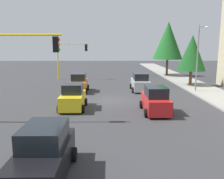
{
  "coord_description": "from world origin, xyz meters",
  "views": [
    {
      "loc": [
        20.93,
        -0.12,
        4.86
      ],
      "look_at": [
        0.88,
        0.18,
        1.2
      ],
      "focal_mm": 38.12,
      "sensor_mm": 36.0,
      "label": 1
    }
  ],
  "objects_px": {
    "tree_roadside_far": "(168,41)",
    "car_yellow": "(73,98)",
    "car_silver": "(140,83)",
    "car_orange": "(79,84)",
    "tree_roadside_mid": "(192,53)",
    "car_red": "(155,101)",
    "traffic_signal_far_right": "(70,54)",
    "car_black": "(44,154)",
    "street_lamp_curbside": "(199,51)",
    "traffic_signal_near_right": "(19,60)"
  },
  "relations": [
    {
      "from": "tree_roadside_mid",
      "to": "car_yellow",
      "type": "relative_size",
      "value": 1.72
    },
    {
      "from": "traffic_signal_near_right",
      "to": "street_lamp_curbside",
      "type": "bearing_deg",
      "value": 122.82
    },
    {
      "from": "car_black",
      "to": "car_red",
      "type": "height_order",
      "value": "same"
    },
    {
      "from": "traffic_signal_far_right",
      "to": "car_black",
      "type": "height_order",
      "value": "traffic_signal_far_right"
    },
    {
      "from": "street_lamp_curbside",
      "to": "car_black",
      "type": "distance_m",
      "value": 20.33
    },
    {
      "from": "tree_roadside_mid",
      "to": "car_black",
      "type": "relative_size",
      "value": 1.5
    },
    {
      "from": "street_lamp_curbside",
      "to": "car_red",
      "type": "distance_m",
      "value": 10.11
    },
    {
      "from": "traffic_signal_near_right",
      "to": "car_orange",
      "type": "relative_size",
      "value": 1.54
    },
    {
      "from": "traffic_signal_near_right",
      "to": "street_lamp_curbside",
      "type": "xyz_separation_m",
      "value": [
        -9.61,
        14.9,
        0.32
      ]
    },
    {
      "from": "tree_roadside_far",
      "to": "car_silver",
      "type": "height_order",
      "value": "tree_roadside_far"
    },
    {
      "from": "car_orange",
      "to": "car_black",
      "type": "distance_m",
      "value": 17.09
    },
    {
      "from": "car_black",
      "to": "street_lamp_curbside",
      "type": "bearing_deg",
      "value": 144.19
    },
    {
      "from": "car_black",
      "to": "car_silver",
      "type": "bearing_deg",
      "value": 161.44
    },
    {
      "from": "street_lamp_curbside",
      "to": "car_red",
      "type": "relative_size",
      "value": 1.77
    },
    {
      "from": "tree_roadside_mid",
      "to": "car_orange",
      "type": "distance_m",
      "value": 14.15
    },
    {
      "from": "traffic_signal_far_right",
      "to": "car_yellow",
      "type": "xyz_separation_m",
      "value": [
        16.69,
        2.74,
        -2.92
      ]
    },
    {
      "from": "street_lamp_curbside",
      "to": "car_yellow",
      "type": "height_order",
      "value": "street_lamp_curbside"
    },
    {
      "from": "car_black",
      "to": "car_yellow",
      "type": "height_order",
      "value": "same"
    },
    {
      "from": "street_lamp_curbside",
      "to": "car_orange",
      "type": "height_order",
      "value": "street_lamp_curbside"
    },
    {
      "from": "tree_roadside_far",
      "to": "tree_roadside_mid",
      "type": "bearing_deg",
      "value": 2.86
    },
    {
      "from": "tree_roadside_far",
      "to": "car_silver",
      "type": "bearing_deg",
      "value": -25.11
    },
    {
      "from": "traffic_signal_far_right",
      "to": "traffic_signal_near_right",
      "type": "relative_size",
      "value": 0.94
    },
    {
      "from": "car_orange",
      "to": "traffic_signal_far_right",
      "type": "bearing_deg",
      "value": -166.33
    },
    {
      "from": "car_orange",
      "to": "car_yellow",
      "type": "height_order",
      "value": "same"
    },
    {
      "from": "car_orange",
      "to": "car_black",
      "type": "height_order",
      "value": "same"
    },
    {
      "from": "tree_roadside_far",
      "to": "car_red",
      "type": "relative_size",
      "value": 2.21
    },
    {
      "from": "car_red",
      "to": "car_silver",
      "type": "distance_m",
      "value": 8.78
    },
    {
      "from": "traffic_signal_far_right",
      "to": "traffic_signal_near_right",
      "type": "distance_m",
      "value": 20.0
    },
    {
      "from": "traffic_signal_far_right",
      "to": "car_yellow",
      "type": "bearing_deg",
      "value": 9.31
    },
    {
      "from": "traffic_signal_far_right",
      "to": "tree_roadside_mid",
      "type": "bearing_deg",
      "value": 69.02
    },
    {
      "from": "tree_roadside_far",
      "to": "car_orange",
      "type": "relative_size",
      "value": 2.37
    },
    {
      "from": "traffic_signal_far_right",
      "to": "car_silver",
      "type": "xyz_separation_m",
      "value": [
        9.08,
        9.02,
        -2.92
      ]
    },
    {
      "from": "car_red",
      "to": "traffic_signal_far_right",
      "type": "bearing_deg",
      "value": -153.29
    },
    {
      "from": "traffic_signal_far_right",
      "to": "car_red",
      "type": "bearing_deg",
      "value": 26.71
    },
    {
      "from": "traffic_signal_far_right",
      "to": "traffic_signal_near_right",
      "type": "bearing_deg",
      "value": -0.15
    },
    {
      "from": "tree_roadside_mid",
      "to": "car_orange",
      "type": "bearing_deg",
      "value": -75.02
    },
    {
      "from": "car_red",
      "to": "car_yellow",
      "type": "height_order",
      "value": "same"
    },
    {
      "from": "traffic_signal_near_right",
      "to": "car_silver",
      "type": "relative_size",
      "value": 1.42
    },
    {
      "from": "car_orange",
      "to": "car_red",
      "type": "xyz_separation_m",
      "value": [
        8.3,
        6.67,
        0.0
      ]
    },
    {
      "from": "street_lamp_curbside",
      "to": "tree_roadside_far",
      "type": "distance_m",
      "value": 14.46
    },
    {
      "from": "traffic_signal_far_right",
      "to": "car_red",
      "type": "distance_m",
      "value": 20.21
    },
    {
      "from": "car_orange",
      "to": "car_silver",
      "type": "height_order",
      "value": "same"
    },
    {
      "from": "traffic_signal_near_right",
      "to": "car_red",
      "type": "relative_size",
      "value": 1.44
    },
    {
      "from": "traffic_signal_near_right",
      "to": "car_silver",
      "type": "bearing_deg",
      "value": 140.28
    },
    {
      "from": "traffic_signal_near_right",
      "to": "tree_roadside_mid",
      "type": "bearing_deg",
      "value": 131.72
    },
    {
      "from": "traffic_signal_far_right",
      "to": "tree_roadside_mid",
      "type": "xyz_separation_m",
      "value": [
        6.0,
        15.65,
        0.25
      ]
    },
    {
      "from": "tree_roadside_mid",
      "to": "street_lamp_curbside",
      "type": "bearing_deg",
      "value": -10.33
    },
    {
      "from": "traffic_signal_far_right",
      "to": "tree_roadside_mid",
      "type": "relative_size",
      "value": 0.86
    },
    {
      "from": "car_black",
      "to": "car_red",
      "type": "bearing_deg",
      "value": 146.23
    },
    {
      "from": "tree_roadside_far",
      "to": "car_yellow",
      "type": "xyz_separation_m",
      "value": [
        20.69,
        -12.41,
        -4.87
      ]
    }
  ]
}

